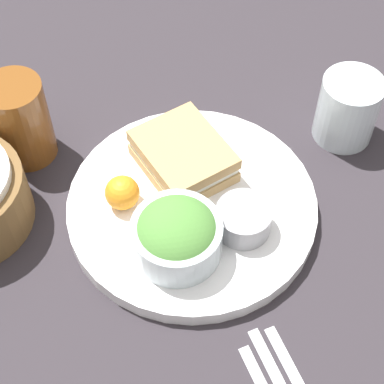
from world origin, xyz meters
The scene contains 8 objects.
ground_plane centered at (0.00, 0.00, 0.00)m, with size 4.00×4.00×0.00m, color #2D282D.
plate centered at (0.00, 0.00, 0.01)m, with size 0.31×0.31×0.02m, color white.
sandwich centered at (0.06, 0.00, 0.04)m, with size 0.14×0.13×0.04m.
salad_bowl centered at (-0.06, 0.03, 0.05)m, with size 0.10×0.10×0.06m.
dressing_cup centered at (-0.05, -0.05, 0.04)m, with size 0.07×0.07×0.03m, color #99999E.
orange_wedge centered at (0.01, 0.08, 0.04)m, with size 0.04×0.04×0.04m, color orange.
drink_glass centered at (0.14, 0.19, 0.06)m, with size 0.08×0.08×0.12m, color brown.
water_glass centered at (0.09, -0.23, 0.05)m, with size 0.08×0.08×0.09m, color silver.
Camera 1 is at (-0.45, 0.09, 0.66)m, focal length 60.00 mm.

